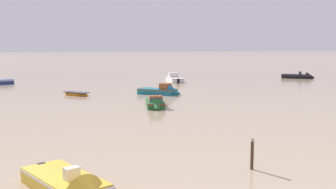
{
  "coord_description": "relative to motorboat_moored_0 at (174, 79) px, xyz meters",
  "views": [
    {
      "loc": [
        3.15,
        -7.41,
        6.8
      ],
      "look_at": [
        16.78,
        40.97,
        0.59
      ],
      "focal_mm": 42.8,
      "sensor_mm": 36.0,
      "label": 1
    }
  ],
  "objects": [
    {
      "name": "motorboat_moored_0",
      "position": [
        0.0,
        0.0,
        0.0
      ],
      "size": [
        2.6,
        6.56,
        2.43
      ],
      "rotation": [
        0.0,
        0.0,
        1.52
      ],
      "color": "white",
      "rests_on": "ground"
    },
    {
      "name": "motorboat_moored_1",
      "position": [
        -7.06,
        -18.86,
        -0.01
      ],
      "size": [
        6.13,
        5.51,
        2.34
      ],
      "rotation": [
        0.0,
        0.0,
        5.61
      ],
      "color": "#197084",
      "rests_on": "ground"
    },
    {
      "name": "rowboat_moored_3",
      "position": [
        -18.79,
        -16.51,
        -0.19
      ],
      "size": [
        3.77,
        3.93,
        0.64
      ],
      "rotation": [
        0.0,
        0.0,
        5.45
      ],
      "color": "orange",
      "rests_on": "ground"
    },
    {
      "name": "motorboat_moored_5",
      "position": [
        -11.0,
        -30.14,
        -0.06
      ],
      "size": [
        2.73,
        5.59,
        2.04
      ],
      "rotation": [
        0.0,
        0.0,
        4.54
      ],
      "color": "#23602D",
      "rests_on": "ground"
    },
    {
      "name": "mooring_post_right",
      "position": [
        -11.16,
        -52.74,
        0.44
      ],
      "size": [
        0.22,
        0.22,
        1.89
      ],
      "color": "#483323",
      "rests_on": "ground"
    },
    {
      "name": "motorboat_moored_2",
      "position": [
        27.22,
        -0.39,
        -0.06
      ],
      "size": [
        6.52,
        5.75,
        2.23
      ],
      "rotation": [
        0.0,
        0.0,
        5.63
      ],
      "color": "black",
      "rests_on": "ground"
    }
  ]
}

